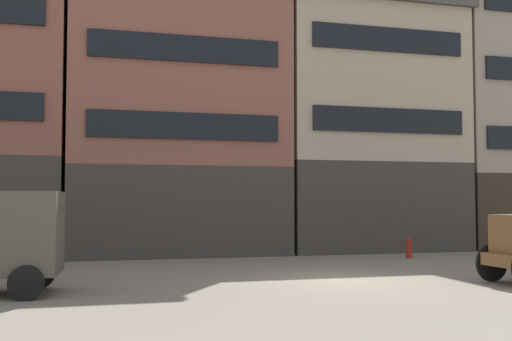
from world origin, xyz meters
name	(u,v)px	position (x,y,z in m)	size (l,w,h in m)	color
ground_plane	(342,280)	(0.00, 0.00, 0.00)	(120.00, 120.00, 0.00)	slate
building_center_left	(177,65)	(-3.66, 10.66, 8.64)	(9.90, 6.64, 17.19)	#38332D
building_center_right	(361,127)	(5.55, 10.66, 6.04)	(9.23, 6.64, 12.00)	#38332D
building_far_right	(496,81)	(13.44, 10.66, 8.80)	(7.25, 6.64, 17.52)	#33281E
fire_hydrant_curbside	(409,248)	(5.30, 5.53, 0.43)	(0.24, 0.24, 0.83)	maroon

